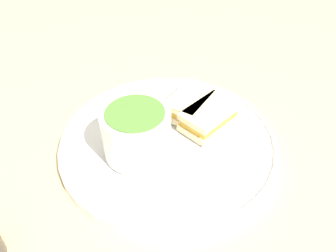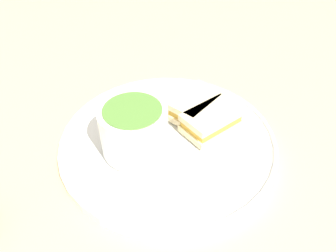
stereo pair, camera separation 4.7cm
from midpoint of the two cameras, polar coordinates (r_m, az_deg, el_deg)
ground_plane at (r=0.49m, az=-2.72°, el=-3.40°), size 2.40×2.40×0.00m
plate at (r=0.49m, az=-2.75°, el=-2.61°), size 0.32×0.32×0.02m
soup_bowl at (r=0.44m, az=-8.55°, el=-1.26°), size 0.09×0.09×0.07m
spoon at (r=0.47m, az=-11.82°, el=-3.63°), size 0.07×0.12×0.01m
sandwich_half_near at (r=0.49m, az=4.43°, el=1.55°), size 0.10×0.08×0.03m
sandwich_half_far at (r=0.51m, az=1.37°, el=3.90°), size 0.10×0.09×0.03m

